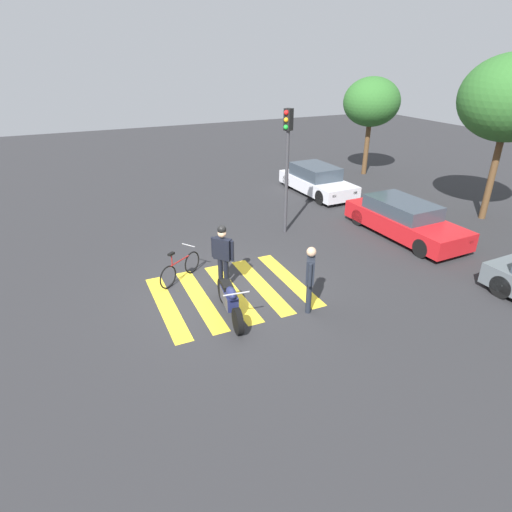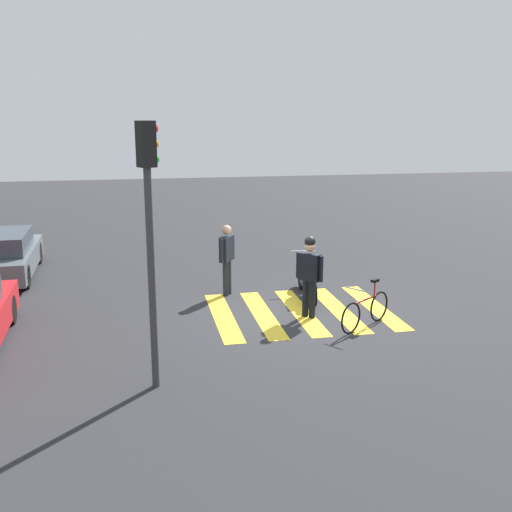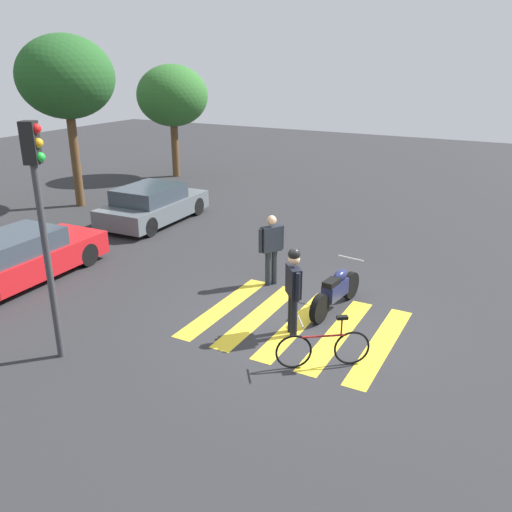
# 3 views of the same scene
# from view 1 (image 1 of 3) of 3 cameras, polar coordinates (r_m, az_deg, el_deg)

# --- Properties ---
(ground_plane) EXTENTS (60.00, 60.00, 0.00)m
(ground_plane) POSITION_cam_1_polar(r_m,az_deg,el_deg) (11.72, -3.34, -4.89)
(ground_plane) COLOR #2B2B2D
(police_motorcycle) EXTENTS (2.14, 0.62, 1.04)m
(police_motorcycle) POSITION_cam_1_polar(r_m,az_deg,el_deg) (10.49, -3.58, -5.93)
(police_motorcycle) COLOR black
(police_motorcycle) RESTS_ON ground_plane
(leaning_bicycle) EXTENTS (1.04, 1.45, 1.00)m
(leaning_bicycle) POSITION_cam_1_polar(r_m,az_deg,el_deg) (12.32, -10.20, -1.67)
(leaning_bicycle) COLOR black
(leaning_bicycle) RESTS_ON ground_plane
(officer_on_foot) EXTENTS (0.61, 0.44, 1.78)m
(officer_on_foot) POSITION_cam_1_polar(r_m,az_deg,el_deg) (10.48, 7.31, -2.55)
(officer_on_foot) COLOR #1E232D
(officer_on_foot) RESTS_ON ground_plane
(officer_by_motorcycle) EXTENTS (0.55, 0.48, 1.85)m
(officer_by_motorcycle) POSITION_cam_1_polar(r_m,az_deg,el_deg) (11.53, -4.53, 0.60)
(officer_by_motorcycle) COLOR black
(officer_by_motorcycle) RESTS_ON ground_plane
(crosswalk_stripes) EXTENTS (3.37, 4.05, 0.01)m
(crosswalk_stripes) POSITION_cam_1_polar(r_m,az_deg,el_deg) (11.71, -3.34, -4.87)
(crosswalk_stripes) COLOR yellow
(crosswalk_stripes) RESTS_ON ground_plane
(car_white_van) EXTENTS (4.26, 1.85, 1.29)m
(car_white_van) POSITION_cam_1_polar(r_m,az_deg,el_deg) (20.16, 8.20, 10.07)
(car_white_van) COLOR black
(car_white_van) RESTS_ON ground_plane
(car_red_convertible) EXTENTS (4.70, 1.87, 1.26)m
(car_red_convertible) POSITION_cam_1_polar(r_m,az_deg,el_deg) (15.98, 19.35, 4.67)
(car_red_convertible) COLOR black
(car_red_convertible) RESTS_ON ground_plane
(traffic_light_pole) EXTENTS (0.32, 0.36, 4.34)m
(traffic_light_pole) POSITION_cam_1_polar(r_m,az_deg,el_deg) (14.80, 4.22, 13.74)
(traffic_light_pole) COLOR #38383D
(traffic_light_pole) RESTS_ON ground_plane
(street_tree_near) EXTENTS (2.86, 2.86, 4.93)m
(street_tree_near) POSITION_cam_1_polar(r_m,az_deg,el_deg) (23.66, 15.33, 19.38)
(street_tree_near) COLOR brown
(street_tree_near) RESTS_ON ground_plane
(street_tree_mid) EXTENTS (3.56, 3.56, 6.04)m
(street_tree_mid) POSITION_cam_1_polar(r_m,az_deg,el_deg) (18.35, 31.18, 17.73)
(street_tree_mid) COLOR brown
(street_tree_mid) RESTS_ON ground_plane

